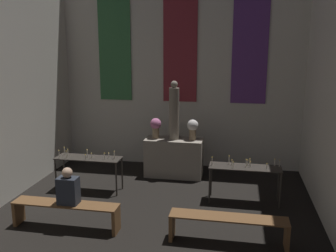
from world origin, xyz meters
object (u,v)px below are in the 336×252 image
flower_vase_left (156,126)px  person_seated (68,188)px  altar (174,157)px  pew_back_left (66,210)px  candle_rack_left (88,161)px  pew_back_right (228,224)px  candle_rack_right (245,171)px  statue (174,112)px  flower_vase_right (193,128)px

flower_vase_left → person_seated: 3.23m
person_seated → altar: bearing=65.9°
altar → pew_back_left: (-1.44, -3.06, -0.13)m
candle_rack_left → person_seated: (0.35, -1.76, 0.08)m
flower_vase_left → candle_rack_left: bearing=-134.1°
pew_back_right → pew_back_left: bearing=180.0°
pew_back_left → flower_vase_left: bearing=72.3°
candle_rack_right → pew_back_left: (-3.16, -1.76, -0.34)m
candle_rack_right → candle_rack_left: bearing=-180.0°
flower_vase_left → candle_rack_right: bearing=-30.7°
altar → statue: (0.00, -0.00, 1.15)m
flower_vase_right → candle_rack_right: size_ratio=0.34×
flower_vase_left → flower_vase_right: bearing=0.0°
altar → pew_back_right: altar is taller
flower_vase_left → candle_rack_left: 1.90m
statue → person_seated: 3.46m
flower_vase_left → person_seated: bearing=-106.5°
candle_rack_right → pew_back_right: size_ratio=0.76×
flower_vase_left → flower_vase_right: same height
altar → candle_rack_right: 2.16m
candle_rack_right → flower_vase_right: bearing=134.1°
flower_vase_right → pew_back_right: size_ratio=0.26×
flower_vase_left → candle_rack_right: 2.60m
statue → pew_back_right: bearing=-64.8°
statue → pew_back_left: (-1.44, -3.06, -1.29)m
altar → flower_vase_right: (0.46, 0.00, 0.78)m
candle_rack_right → person_seated: 3.56m
altar → pew_back_right: bearing=-64.8°
candle_rack_left → pew_back_right: 3.63m
altar → flower_vase_left: (-0.46, 0.00, 0.78)m
flower_vase_left → flower_vase_right: (0.92, 0.00, 0.00)m
pew_back_left → person_seated: 0.42m
statue → pew_back_right: (1.44, -3.06, -1.29)m
person_seated → flower_vase_right: bearing=59.1°
candle_rack_right → person_seated: bearing=-150.3°
pew_back_left → person_seated: person_seated is taller
candle_rack_left → candle_rack_right: 3.44m
altar → flower_vase_right: size_ratio=2.80×
altar → pew_back_left: altar is taller
statue → flower_vase_left: size_ratio=2.84×
pew_back_left → candle_rack_right: bearing=29.2°
altar → person_seated: (-1.37, -3.06, 0.29)m
flower_vase_left → candle_rack_right: size_ratio=0.34×
flower_vase_right → person_seated: bearing=-120.9°
flower_vase_right → candle_rack_left: bearing=-149.2°
altar → candle_rack_right: (1.72, -1.30, 0.21)m
statue → flower_vase_right: size_ratio=2.84×
flower_vase_right → statue: bearing=-180.0°
altar → statue: 1.15m
candle_rack_left → person_seated: size_ratio=2.20×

